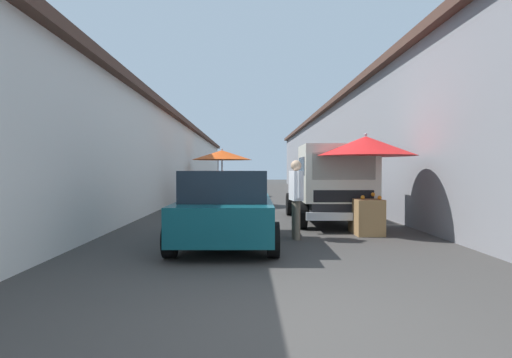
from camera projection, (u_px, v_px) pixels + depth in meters
name	position (u px, v px, depth m)	size (l,w,h in m)	color
ground	(259.00, 205.00, 17.21)	(90.00, 90.00, 0.00)	#3D3A38
building_left_whitewash	(103.00, 158.00, 19.27)	(49.80, 7.50, 3.98)	silver
building_right_concrete	(410.00, 150.00, 19.55)	(49.80, 7.50, 4.82)	gray
fruit_stall_mid_lane	(218.00, 163.00, 22.82)	(2.54, 2.54, 2.46)	#9E9EA3
fruit_stall_far_left	(366.00, 157.00, 9.58)	(2.32, 2.32, 2.32)	#9E9EA3
fruit_stall_near_right	(222.00, 161.00, 16.69)	(2.42, 2.42, 2.33)	#9E9EA3
hatchback_car	(227.00, 207.00, 8.18)	(3.94, 1.98, 1.45)	#0F4C56
delivery_truck	(331.00, 186.00, 10.97)	(4.93, 2.00, 2.08)	black
vendor_by_crates	(296.00, 193.00, 8.73)	(0.66, 0.26, 1.67)	#665B4C
parked_scooter	(210.00, 193.00, 18.14)	(1.69, 0.32, 1.14)	black
plastic_stool	(190.00, 214.00, 10.72)	(0.30, 0.30, 0.43)	red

